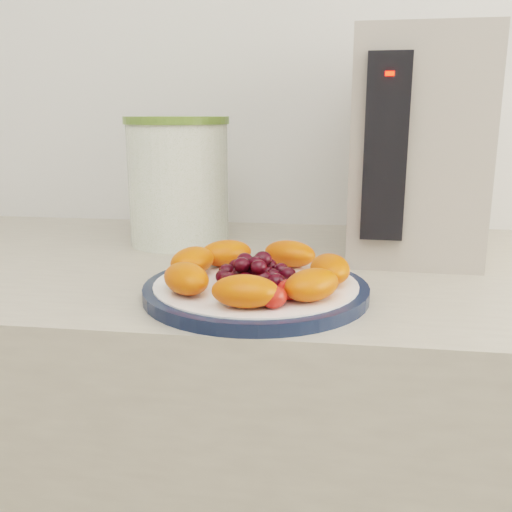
# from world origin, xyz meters

# --- Properties ---
(wall_back) EXTENTS (3.50, 0.02, 2.60)m
(wall_back) POSITION_xyz_m (0.00, 1.51, 1.30)
(wall_back) COLOR silver
(wall_back) RESTS_ON floor
(plate_rim) EXTENTS (0.27, 0.27, 0.01)m
(plate_rim) POSITION_xyz_m (-0.04, 1.03, 0.91)
(plate_rim) COLOR #111B32
(plate_rim) RESTS_ON counter
(plate_face) EXTENTS (0.24, 0.24, 0.02)m
(plate_face) POSITION_xyz_m (-0.04, 1.03, 0.91)
(plate_face) COLOR white
(plate_face) RESTS_ON counter
(canister) EXTENTS (0.20, 0.20, 0.20)m
(canister) POSITION_xyz_m (-0.21, 1.30, 1.00)
(canister) COLOR #496916
(canister) RESTS_ON counter
(canister_lid) EXTENTS (0.21, 0.21, 0.01)m
(canister_lid) POSITION_xyz_m (-0.21, 1.30, 1.10)
(canister_lid) COLOR #59772F
(canister_lid) RESTS_ON canister
(appliance_body) EXTENTS (0.20, 0.27, 0.33)m
(appliance_body) POSITION_xyz_m (0.16, 1.30, 1.06)
(appliance_body) COLOR #A59B8E
(appliance_body) RESTS_ON counter
(appliance_panel) EXTENTS (0.06, 0.02, 0.24)m
(appliance_panel) POSITION_xyz_m (0.11, 1.17, 1.07)
(appliance_panel) COLOR black
(appliance_panel) RESTS_ON appliance_body
(appliance_led) EXTENTS (0.01, 0.01, 0.01)m
(appliance_led) POSITION_xyz_m (0.11, 1.16, 1.16)
(appliance_led) COLOR #FF0C05
(appliance_led) RESTS_ON appliance_panel
(fruit_plate) EXTENTS (0.23, 0.23, 0.03)m
(fruit_plate) POSITION_xyz_m (-0.04, 1.03, 0.93)
(fruit_plate) COLOR red
(fruit_plate) RESTS_ON plate_face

